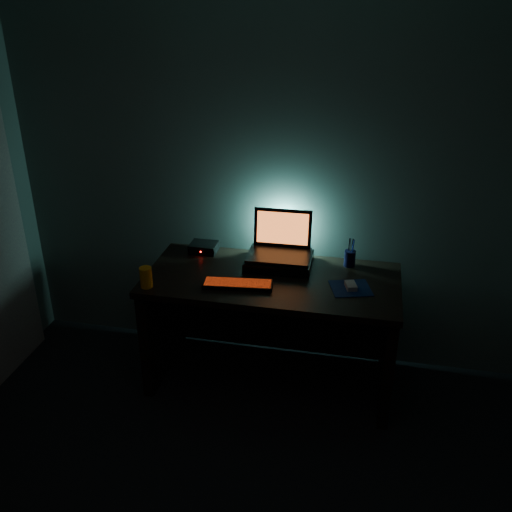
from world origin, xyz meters
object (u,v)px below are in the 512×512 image
at_px(laptop, 281,244).
at_px(router, 204,247).
at_px(mouse, 351,286).
at_px(pen_cup, 350,258).
at_px(juice_glass, 146,277).
at_px(keyboard, 238,284).

distance_m(laptop, router, 0.52).
relative_size(mouse, pen_cup, 0.94).
xyz_separation_m(juice_glass, router, (0.18, 0.53, -0.03)).
bearing_deg(juice_glass, mouse, 10.68).
bearing_deg(keyboard, pen_cup, 26.53).
height_order(laptop, router, laptop).
distance_m(keyboard, router, 0.52).
distance_m(pen_cup, juice_glass, 1.23).
distance_m(laptop, keyboard, 0.42).
xyz_separation_m(keyboard, mouse, (0.64, 0.10, 0.01)).
xyz_separation_m(laptop, pen_cup, (0.42, 0.03, -0.07)).
xyz_separation_m(laptop, keyboard, (-0.19, -0.36, -0.11)).
relative_size(mouse, juice_glass, 0.77).
relative_size(laptop, keyboard, 0.94).
relative_size(laptop, router, 2.22).
bearing_deg(pen_cup, juice_glass, -155.52).
xyz_separation_m(laptop, juice_glass, (-0.69, -0.47, -0.06)).
bearing_deg(router, pen_cup, -0.66).
height_order(laptop, pen_cup, laptop).
distance_m(mouse, pen_cup, 0.30).
bearing_deg(router, keyboard, -51.42).
bearing_deg(pen_cup, laptop, -175.32).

